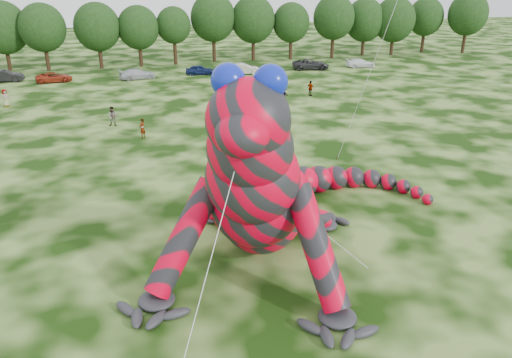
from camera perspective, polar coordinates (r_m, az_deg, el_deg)
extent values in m
plane|color=#16330A|center=(26.81, 1.37, -7.46)|extent=(240.00, 240.00, 0.00)
cylinder|color=silver|center=(35.95, 13.99, 14.48)|extent=(0.02, 0.02, 18.27)
cylinder|color=#382314|center=(39.13, 9.27, 2.42)|extent=(0.08, 0.08, 0.24)
imported|color=black|center=(74.48, -26.76, 10.46)|extent=(4.64, 1.72, 1.52)
imported|color=maroon|center=(71.76, -22.08, 10.73)|extent=(4.78, 2.60, 1.27)
imported|color=#B3B7BE|center=(70.40, -13.41, 11.60)|extent=(5.07, 2.80, 1.39)
imported|color=#121F4E|center=(72.19, -6.46, 12.30)|extent=(4.10, 2.02, 1.34)
imported|color=#BBB8AA|center=(71.98, -1.39, 12.47)|extent=(4.70, 2.02, 1.51)
imported|color=#29292C|center=(76.15, 6.27, 12.91)|extent=(5.78, 3.39, 1.51)
imported|color=white|center=(79.05, 11.86, 12.84)|extent=(4.52, 2.03, 1.29)
imported|color=gray|center=(44.54, -12.86, 5.66)|extent=(0.72, 0.75, 1.74)
imported|color=gray|center=(48.78, -16.04, 6.89)|extent=(1.02, 0.86, 1.86)
imported|color=gray|center=(60.42, -26.74, 8.29)|extent=(1.08, 1.05, 1.87)
imported|color=gray|center=(56.11, 3.27, 9.59)|extent=(1.23, 1.04, 1.64)
imported|color=gray|center=(59.30, 6.25, 10.26)|extent=(0.92, 1.08, 1.74)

